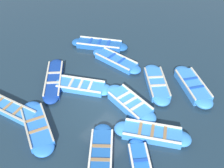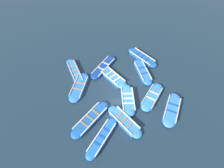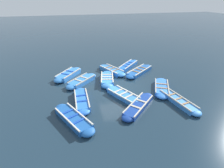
{
  "view_description": "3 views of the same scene",
  "coord_description": "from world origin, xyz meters",
  "views": [
    {
      "loc": [
        -5.94,
        7.17,
        9.54
      ],
      "look_at": [
        0.5,
        -0.84,
        0.46
      ],
      "focal_mm": 42.0,
      "sensor_mm": 36.0,
      "label": 1
    },
    {
      "loc": [
        -8.7,
        2.96,
        12.51
      ],
      "look_at": [
        0.81,
        0.44,
        0.52
      ],
      "focal_mm": 28.0,
      "sensor_mm": 36.0,
      "label": 2
    },
    {
      "loc": [
        12.25,
        -3.45,
        6.6
      ],
      "look_at": [
        0.31,
        -0.37,
        0.33
      ],
      "focal_mm": 28.0,
      "sensor_mm": 36.0,
      "label": 3
    }
  ],
  "objects": [
    {
      "name": "boat_outer_left",
      "position": [
        -1.92,
        2.92,
        0.17
      ],
      "size": [
        3.07,
        3.67,
        0.4
      ],
      "color": "#1E59AD",
      "rests_on": "ground"
    },
    {
      "name": "boat_end_of_row",
      "position": [
        3.54,
        3.48,
        0.15
      ],
      "size": [
        3.84,
        1.36,
        0.36
      ],
      "color": "#3884E0",
      "rests_on": "ground"
    },
    {
      "name": "boat_centre",
      "position": [
        -2.76,
        -3.67,
        0.19
      ],
      "size": [
        3.3,
        2.87,
        0.45
      ],
      "color": "#3884E0",
      "rests_on": "ground"
    },
    {
      "name": "boat_tucked",
      "position": [
        -2.79,
        0.4,
        0.18
      ],
      "size": [
        3.46,
        2.29,
        0.42
      ],
      "color": "#3884E0",
      "rests_on": "ground"
    },
    {
      "name": "ground_plane",
      "position": [
        0.0,
        0.0,
        0.0
      ],
      "size": [
        120.0,
        120.0,
        0.0
      ],
      "primitive_type": "plane",
      "color": "#1C303F"
    },
    {
      "name": "boat_alongside",
      "position": [
        3.77,
        -3.6,
        0.17
      ],
      "size": [
        3.7,
        2.45,
        0.41
      ],
      "color": "#1E59AD",
      "rests_on": "ground"
    },
    {
      "name": "boat_mid_row",
      "position": [
        1.84,
        -2.92,
        0.16
      ],
      "size": [
        3.49,
        0.93,
        0.38
      ],
      "color": "blue",
      "rests_on": "ground"
    },
    {
      "name": "boat_outer_right",
      "position": [
        1.91,
        0.08,
        0.15
      ],
      "size": [
        3.45,
        2.31,
        0.36
      ],
      "color": "#3884E0",
      "rests_on": "ground"
    },
    {
      "name": "boat_bow_out",
      "position": [
        -1.17,
        -2.62,
        0.18
      ],
      "size": [
        2.96,
        3.05,
        0.41
      ],
      "color": "#3884E0",
      "rests_on": "ground"
    },
    {
      "name": "boat_broadside",
      "position": [
        3.45,
        0.62,
        0.15
      ],
      "size": [
        3.12,
        3.28,
        0.35
      ],
      "color": "navy",
      "rests_on": "ground"
    },
    {
      "name": "boat_near_quay",
      "position": [
        -0.95,
        -0.48,
        0.2
      ],
      "size": [
        3.4,
        1.62,
        0.47
      ],
      "color": "#3884E0",
      "rests_on": "ground"
    },
    {
      "name": "boat_stern_in",
      "position": [
        1.54,
        3.34,
        0.15
      ],
      "size": [
        3.51,
        2.4,
        0.36
      ],
      "color": "blue",
      "rests_on": "ground"
    },
    {
      "name": "boat_far_corner",
      "position": [
        -3.63,
        2.38,
        0.17
      ],
      "size": [
        3.06,
        3.08,
        0.39
      ],
      "color": "blue",
      "rests_on": "ground"
    }
  ]
}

